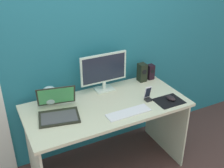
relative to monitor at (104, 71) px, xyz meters
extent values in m
plane|color=#4C302D|center=(-0.10, -0.26, -0.94)|extent=(8.00, 8.00, 0.00)
cube|color=teal|center=(-0.10, 0.17, 0.31)|extent=(6.00, 0.04, 2.50)
cube|color=beige|center=(-0.10, -0.26, -0.21)|extent=(1.44, 0.70, 0.03)
cube|color=beige|center=(-0.78, -0.26, -0.59)|extent=(0.02, 0.66, 0.71)
cube|color=beige|center=(0.58, -0.26, -0.59)|extent=(0.02, 0.66, 0.71)
cube|color=silver|center=(0.00, 0.00, -0.19)|extent=(0.18, 0.14, 0.01)
cylinder|color=silver|center=(0.00, 0.00, -0.15)|extent=(0.04, 0.04, 0.07)
cube|color=silver|center=(0.00, 0.00, 0.03)|extent=(0.47, 0.02, 0.29)
cube|color=#1E2333|center=(0.00, -0.01, 0.03)|extent=(0.43, 0.00, 0.25)
cube|color=black|center=(0.54, 0.00, -0.12)|extent=(0.07, 0.07, 0.16)
cylinder|color=black|center=(0.54, -0.04, -0.10)|extent=(0.04, 0.00, 0.04)
cube|color=black|center=(0.43, 0.00, -0.11)|extent=(0.08, 0.09, 0.19)
cylinder|color=black|center=(0.43, -0.05, -0.08)|extent=(0.05, 0.00, 0.05)
cube|color=black|center=(-0.54, -0.28, -0.19)|extent=(0.37, 0.30, 0.02)
cube|color=#47474C|center=(-0.54, -0.29, -0.18)|extent=(0.32, 0.23, 0.00)
cube|color=black|center=(-0.51, -0.12, -0.08)|extent=(0.34, 0.17, 0.21)
cube|color=#4CB266|center=(-0.51, -0.12, -0.08)|extent=(0.31, 0.15, 0.18)
sphere|color=silver|center=(-0.54, -0.01, -0.12)|extent=(0.17, 0.17, 0.17)
cube|color=white|center=(0.00, -0.47, -0.20)|extent=(0.39, 0.12, 0.01)
cube|color=black|center=(0.43, -0.47, -0.20)|extent=(0.25, 0.20, 0.00)
ellipsoid|color=black|center=(0.45, -0.46, -0.18)|extent=(0.07, 0.11, 0.04)
cube|color=black|center=(0.27, -0.37, -0.19)|extent=(0.06, 0.05, 0.02)
cube|color=white|center=(0.27, -0.36, -0.12)|extent=(0.06, 0.04, 0.12)
cube|color=#1E2333|center=(0.27, -0.36, -0.12)|extent=(0.05, 0.02, 0.10)
camera|label=1|loc=(-1.01, -2.15, 1.08)|focal=44.24mm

